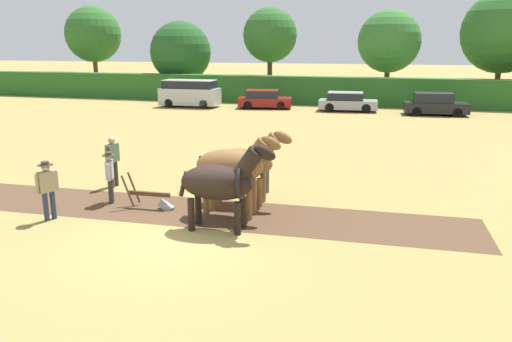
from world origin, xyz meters
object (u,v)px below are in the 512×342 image
at_px(tree_far_left, 93,34).
at_px(parked_car_center, 435,104).
at_px(farmer_at_plow, 110,174).
at_px(farmer_beside_team, 266,163).
at_px(tree_center, 389,41).
at_px(farmer_onlooker_left, 47,186).
at_px(tree_left, 181,52).
at_px(tree_center_right, 503,32).
at_px(farmer_onlooker_right, 113,158).
at_px(draft_horse_lead_left, 221,182).
at_px(parked_car_left, 264,99).
at_px(draft_horse_trail_left, 245,162).
at_px(draft_horse_lead_right, 233,166).
at_px(tree_center_left, 270,35).
at_px(parked_van, 190,93).
at_px(plow, 153,198).
at_px(parked_car_center_left, 347,102).

height_order(tree_far_left, parked_car_center, tree_far_left).
bearing_deg(farmer_at_plow, farmer_beside_team, 3.86).
relative_size(tree_center, farmer_onlooker_left, 4.58).
bearing_deg(tree_far_left, tree_left, -8.92).
bearing_deg(parked_car_center, tree_center_right, 54.95).
bearing_deg(tree_left, parked_car_center, -17.87).
bearing_deg(parked_car_center, farmer_onlooker_left, -118.35).
relative_size(farmer_at_plow, farmer_onlooker_right, 0.92).
bearing_deg(farmer_at_plow, farmer_onlooker_left, -139.07).
height_order(tree_center_right, draft_horse_lead_left, tree_center_right).
distance_m(farmer_at_plow, farmer_beside_team, 5.02).
bearing_deg(farmer_at_plow, parked_car_left, 67.87).
bearing_deg(draft_horse_trail_left, farmer_onlooker_left, -150.41).
bearing_deg(draft_horse_lead_left, draft_horse_lead_right, 90.79).
relative_size(tree_center_left, farmer_beside_team, 4.71).
distance_m(tree_left, parked_van, 8.98).
distance_m(tree_center_right, plow, 36.36).
height_order(farmer_onlooker_right, parked_car_left, farmer_onlooker_right).
bearing_deg(tree_left, parked_car_left, -34.40).
bearing_deg(draft_horse_lead_right, tree_far_left, 126.00).
xyz_separation_m(farmer_at_plow, parked_van, (-7.31, 23.57, 0.16)).
height_order(plow, farmer_onlooker_right, farmer_onlooker_right).
bearing_deg(parked_van, parked_car_center, -0.87).
bearing_deg(farmer_at_plow, tree_center_right, 37.82).
distance_m(tree_far_left, tree_center_left, 18.57).
relative_size(tree_left, draft_horse_trail_left, 2.53).
bearing_deg(farmer_beside_team, parked_car_center_left, 60.85).
bearing_deg(plow, tree_center_left, 95.91).
relative_size(tree_far_left, parked_car_center, 1.96).
distance_m(tree_center_left, farmer_at_plow, 32.62).
bearing_deg(farmer_onlooker_right, tree_center, 81.39).
bearing_deg(parked_car_center, farmer_onlooker_right, -121.80).
height_order(tree_far_left, tree_left, tree_far_left).
xyz_separation_m(farmer_beside_team, parked_van, (-11.69, 21.12, 0.08)).
bearing_deg(farmer_at_plow, tree_left, 84.50).
xyz_separation_m(farmer_onlooker_left, parked_car_center_left, (5.73, 26.13, -0.30)).
height_order(draft_horse_trail_left, farmer_beside_team, draft_horse_trail_left).
distance_m(farmer_at_plow, farmer_onlooker_right, 1.85).
distance_m(tree_left, tree_center_left, 8.53).
height_order(tree_center, farmer_onlooker_right, tree_center).
xyz_separation_m(tree_center_left, draft_horse_lead_left, (7.08, -33.43, -4.31)).
height_order(farmer_onlooker_right, parked_car_center, farmer_onlooker_right).
bearing_deg(draft_horse_trail_left, tree_far_left, 127.01).
distance_m(tree_center, plow, 33.38).
bearing_deg(tree_center_left, farmer_onlooker_right, -86.08).
bearing_deg(parked_car_center, parked_car_center_left, 172.43).
relative_size(tree_center_right, parked_car_left, 2.10).
bearing_deg(tree_center_left, draft_horse_lead_right, -77.72).
relative_size(tree_far_left, tree_center, 1.11).
bearing_deg(tree_far_left, farmer_onlooker_left, -59.03).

